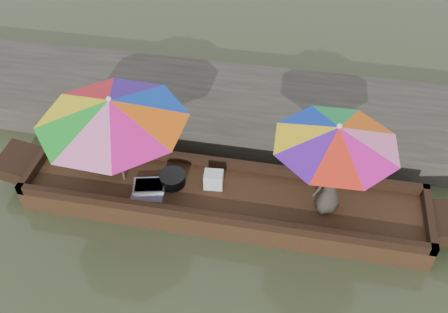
% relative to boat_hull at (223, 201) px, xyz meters
% --- Properties ---
extents(water, '(80.00, 80.00, 0.00)m').
position_rel_boat_hull_xyz_m(water, '(0.00, 0.00, -0.17)').
color(water, '#3A402B').
rests_on(water, ground).
extents(dock, '(22.00, 2.20, 0.50)m').
position_rel_boat_hull_xyz_m(dock, '(0.00, 2.20, 0.08)').
color(dock, '#2D2B26').
rests_on(dock, ground).
extents(boat_hull, '(6.00, 1.20, 0.35)m').
position_rel_boat_hull_xyz_m(boat_hull, '(0.00, 0.00, 0.00)').
color(boat_hull, black).
rests_on(boat_hull, water).
extents(cooking_pot, '(0.40, 0.40, 0.21)m').
position_rel_boat_hull_xyz_m(cooking_pot, '(-1.88, 0.26, 0.28)').
color(cooking_pot, black).
rests_on(cooking_pot, boat_hull).
extents(tray_crayfish, '(0.53, 0.42, 0.09)m').
position_rel_boat_hull_xyz_m(tray_crayfish, '(-1.10, -0.12, 0.22)').
color(tray_crayfish, silver).
rests_on(tray_crayfish, boat_hull).
extents(tray_scallop, '(0.49, 0.36, 0.06)m').
position_rel_boat_hull_xyz_m(tray_scallop, '(-1.07, -0.27, 0.21)').
color(tray_scallop, silver).
rests_on(tray_scallop, boat_hull).
extents(charcoal_grill, '(0.38, 0.38, 0.18)m').
position_rel_boat_hull_xyz_m(charcoal_grill, '(-0.78, 0.04, 0.26)').
color(charcoal_grill, black).
rests_on(charcoal_grill, boat_hull).
extents(supply_bag, '(0.30, 0.24, 0.26)m').
position_rel_boat_hull_xyz_m(supply_bag, '(-0.16, 0.12, 0.30)').
color(supply_bag, silver).
rests_on(supply_bag, boat_hull).
extents(vendor, '(0.57, 0.54, 0.98)m').
position_rel_boat_hull_xyz_m(vendor, '(1.52, -0.01, 0.66)').
color(vendor, '#322D27').
rests_on(vendor, boat_hull).
extents(umbrella_bow, '(2.73, 2.73, 1.55)m').
position_rel_boat_hull_xyz_m(umbrella_bow, '(-1.54, 0.00, 0.95)').
color(umbrella_bow, blue).
rests_on(umbrella_bow, boat_hull).
extents(umbrella_stern, '(2.17, 2.17, 1.55)m').
position_rel_boat_hull_xyz_m(umbrella_stern, '(1.48, 0.00, 0.95)').
color(umbrella_stern, pink).
rests_on(umbrella_stern, boat_hull).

